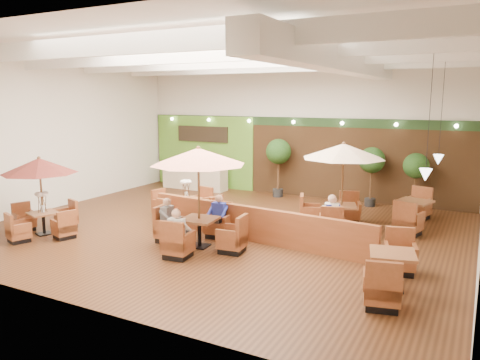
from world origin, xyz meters
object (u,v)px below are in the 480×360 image
Objects in this scene: table_2 at (341,167)px; table_3 at (186,207)px; table_5 at (413,214)px; diner_2 at (169,215)px; diner_3 at (332,212)px; diner_4 at (332,212)px; diner_0 at (177,229)px; table_0 at (41,181)px; topiary_0 at (278,154)px; booth_divider at (254,224)px; topiary_1 at (372,162)px; table_4 at (392,271)px; table_1 at (199,179)px; topiary_2 at (416,168)px; service_counter at (195,176)px; diner_1 at (218,212)px.

table_3 is (-4.80, -1.23, -1.53)m from table_2.
table_5 is 7.63m from diner_2.
diner_2 is at bearing -175.75° from diner_3.
diner_4 is at bearing 119.25° from diner_2.
table_2 is 5.43m from diner_0.
topiary_0 reaches higher than table_0.
diner_0 is at bearing -110.62° from booth_divider.
topiary_1 is at bearing 61.34° from diner_3.
topiary_1 is at bearing 92.02° from table_4.
table_1 is 1.51m from diner_2.
table_3 is 3.05× the size of diner_4.
topiary_0 is at bearing 117.65° from diner_4.
topiary_0 is 5.29m from topiary_2.
table_2 is 1.55m from diner_3.
table_4 is (9.80, -7.40, -0.19)m from service_counter.
table_1 is 1.51m from diner_1.
service_counter is 3.78× the size of diner_2.
diner_4 reaches higher than diner_0.
service_counter is 1.07× the size of table_2.
table_4 is (2.28, -3.97, -1.56)m from table_2.
diner_0 reaches higher than diner_3.
table_1 is at bearing -84.22° from topiary_0.
diner_3 is (-1.63, -4.62, -0.79)m from topiary_2.
table_1 is 5.38m from table_4.
diner_0 is (4.65, -7.89, 0.18)m from service_counter.
table_4 is 7.71m from topiary_2.
table_3 reaches higher than diner_0.
diner_1 is 3.27m from diner_4.
diner_0 is (-5.15, -0.49, 0.37)m from table_4.
diner_3 is (-1.91, -2.41, 0.36)m from table_5.
service_counter is 1.18× the size of table_3.
table_3 reaches higher than diner_2.
service_counter is 9.72m from table_5.
diner_3 is at bearing 44.28° from table_0.
diner_3 is at bearing -91.08° from topiary_1.
table_2 is 3.48× the size of diner_3.
service_counter is at bearing -178.76° from topiary_2.
table_3 is 3.21× the size of diner_2.
service_counter is 8.10m from table_0.
table_5 is at bearing 23.95° from diner_3.
table_0 is 12.43m from topiary_2.
topiary_1 is 4.71m from diner_4.
diner_0 is (-2.87, -4.46, -1.18)m from table_2.
diner_0 is (-1.08, -2.15, 0.27)m from booth_divider.
topiary_2 is 2.63× the size of diner_1.
table_2 is (7.60, 4.60, 0.35)m from table_0.
diner_4 is (7.59, -4.42, 0.19)m from service_counter.
diner_4 is at bearing -105.29° from table_2.
table_3 is 7.05m from topiary_1.
booth_divider is at bearing -119.82° from table_5.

